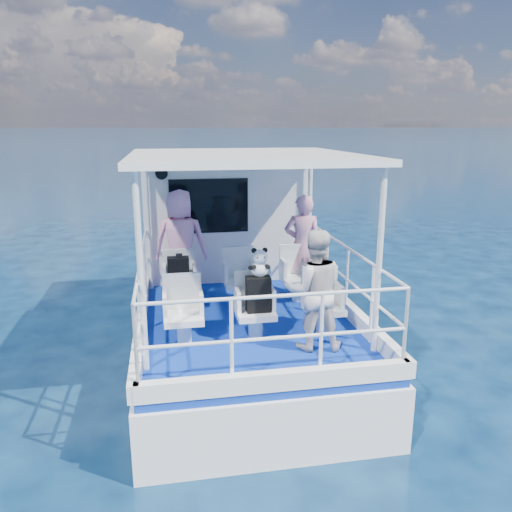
# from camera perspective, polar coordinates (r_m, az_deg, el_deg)

# --- Properties ---
(ground) EXTENTS (2000.00, 2000.00, 0.00)m
(ground) POSITION_cam_1_polar(r_m,az_deg,el_deg) (7.84, -1.53, -12.15)
(ground) COLOR #061932
(ground) RESTS_ON ground
(hull) EXTENTS (3.00, 7.00, 1.60)m
(hull) POSITION_cam_1_polar(r_m,az_deg,el_deg) (8.74, -2.55, -9.23)
(hull) COLOR white
(hull) RESTS_ON ground
(deck) EXTENTS (2.90, 6.90, 0.10)m
(deck) POSITION_cam_1_polar(r_m,az_deg,el_deg) (8.43, -2.61, -3.94)
(deck) COLOR navy
(deck) RESTS_ON hull
(cabin) EXTENTS (2.85, 2.00, 2.20)m
(cabin) POSITION_cam_1_polar(r_m,az_deg,el_deg) (9.41, -3.77, 5.22)
(cabin) COLOR white
(cabin) RESTS_ON deck
(canopy) EXTENTS (3.00, 3.20, 0.08)m
(canopy) POSITION_cam_1_polar(r_m,az_deg,el_deg) (6.82, -1.45, 11.31)
(canopy) COLOR white
(canopy) RESTS_ON cabin
(canopy_posts) EXTENTS (2.77, 2.97, 2.20)m
(canopy_posts) POSITION_cam_1_polar(r_m,az_deg,el_deg) (6.93, -1.32, 1.83)
(canopy_posts) COLOR white
(canopy_posts) RESTS_ON deck
(railings) EXTENTS (2.84, 3.59, 1.00)m
(railings) POSITION_cam_1_polar(r_m,az_deg,el_deg) (6.78, -0.86, -3.72)
(railings) COLOR white
(railings) RESTS_ON deck
(seat_port_fwd) EXTENTS (0.48, 0.46, 0.38)m
(seat_port_fwd) POSITION_cam_1_polar(r_m,az_deg,el_deg) (7.53, -8.62, -4.47)
(seat_port_fwd) COLOR silver
(seat_port_fwd) RESTS_ON deck
(seat_center_fwd) EXTENTS (0.48, 0.46, 0.38)m
(seat_center_fwd) POSITION_cam_1_polar(r_m,az_deg,el_deg) (7.60, -1.81, -4.13)
(seat_center_fwd) COLOR silver
(seat_center_fwd) RESTS_ON deck
(seat_stbd_fwd) EXTENTS (0.48, 0.46, 0.38)m
(seat_stbd_fwd) POSITION_cam_1_polar(r_m,az_deg,el_deg) (7.78, 4.77, -3.73)
(seat_stbd_fwd) COLOR silver
(seat_stbd_fwd) RESTS_ON deck
(seat_port_aft) EXTENTS (0.48, 0.46, 0.38)m
(seat_port_aft) POSITION_cam_1_polar(r_m,az_deg,el_deg) (6.32, -8.22, -8.29)
(seat_port_aft) COLOR silver
(seat_port_aft) RESTS_ON deck
(seat_center_aft) EXTENTS (0.48, 0.46, 0.38)m
(seat_center_aft) POSITION_cam_1_polar(r_m,az_deg,el_deg) (6.40, -0.07, -7.82)
(seat_center_aft) COLOR silver
(seat_center_aft) RESTS_ON deck
(seat_stbd_aft) EXTENTS (0.48, 0.46, 0.38)m
(seat_stbd_aft) POSITION_cam_1_polar(r_m,az_deg,el_deg) (6.61, 7.69, -7.21)
(seat_stbd_aft) COLOR silver
(seat_stbd_aft) RESTS_ON deck
(passenger_port_fwd) EXTENTS (0.68, 0.52, 1.69)m
(passenger_port_fwd) POSITION_cam_1_polar(r_m,az_deg,el_deg) (7.97, -8.62, 1.51)
(passenger_port_fwd) COLOR pink
(passenger_port_fwd) RESTS_ON deck
(passenger_stbd_fwd) EXTENTS (0.67, 0.53, 1.61)m
(passenger_stbd_fwd) POSITION_cam_1_polar(r_m,az_deg,el_deg) (7.91, 5.35, 1.21)
(passenger_stbd_fwd) COLOR pink
(passenger_stbd_fwd) RESTS_ON deck
(passenger_stbd_aft) EXTENTS (0.78, 0.65, 1.48)m
(passenger_stbd_aft) POSITION_cam_1_polar(r_m,az_deg,el_deg) (6.01, 6.64, -3.89)
(passenger_stbd_aft) COLOR silver
(passenger_stbd_aft) RESTS_ON deck
(backpack_port) EXTENTS (0.31, 0.18, 0.41)m
(backpack_port) POSITION_cam_1_polar(r_m,az_deg,el_deg) (7.37, -8.86, -1.68)
(backpack_port) COLOR black
(backpack_port) RESTS_ON seat_port_fwd
(backpack_center) EXTENTS (0.30, 0.17, 0.45)m
(backpack_center) POSITION_cam_1_polar(r_m,az_deg,el_deg) (6.23, 0.26, -4.39)
(backpack_center) COLOR black
(backpack_center) RESTS_ON seat_center_aft
(compact_camera) EXTENTS (0.09, 0.06, 0.06)m
(compact_camera) POSITION_cam_1_polar(r_m,az_deg,el_deg) (7.31, -8.79, 0.06)
(compact_camera) COLOR black
(compact_camera) RESTS_ON backpack_port
(panda) EXTENTS (0.23, 0.19, 0.36)m
(panda) POSITION_cam_1_polar(r_m,az_deg,el_deg) (6.13, 0.40, -0.73)
(panda) COLOR white
(panda) RESTS_ON backpack_center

